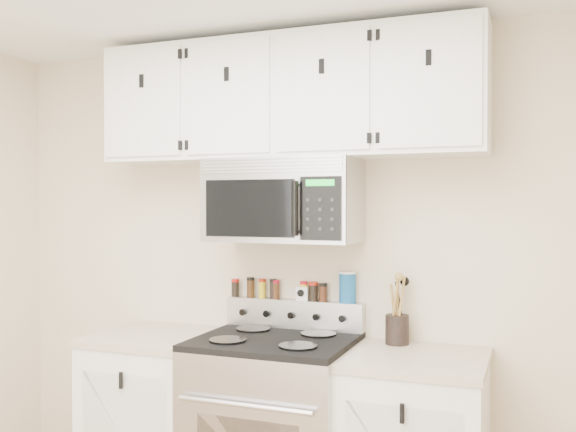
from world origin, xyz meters
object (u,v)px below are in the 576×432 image
object	(u,v)px
utensil_crock	(397,327)
microwave	(284,200)
salt_canister	(347,287)
range	(274,431)

from	to	relation	value
utensil_crock	microwave	bearing A→B (deg)	-171.22
utensil_crock	salt_canister	bearing A→B (deg)	165.98
range	utensil_crock	distance (m)	0.80
range	salt_canister	distance (m)	0.80
utensil_crock	salt_canister	xyz separation A→B (m)	(-0.27, 0.07, 0.18)
microwave	utensil_crock	xyz separation A→B (m)	(0.57, 0.09, -0.63)
range	microwave	xyz separation A→B (m)	(0.00, 0.13, 1.14)
microwave	utensil_crock	world-z (taller)	microwave
microwave	range	bearing A→B (deg)	-90.23
microwave	salt_canister	xyz separation A→B (m)	(0.29, 0.16, -0.45)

